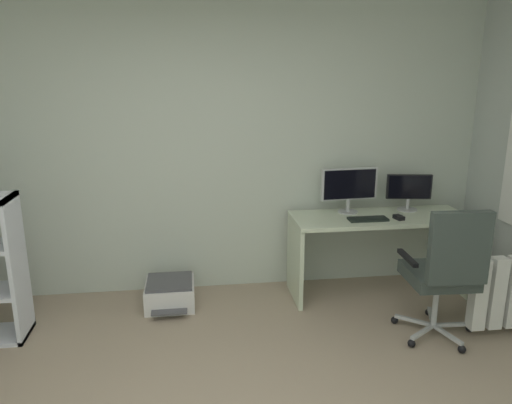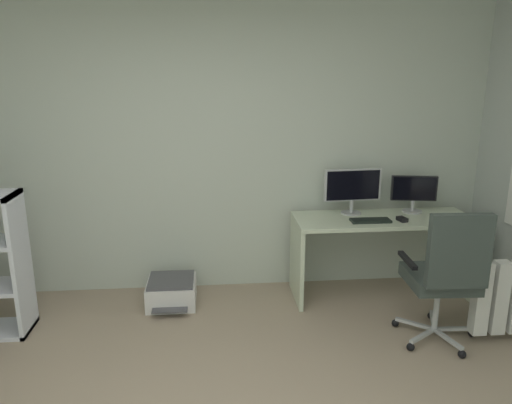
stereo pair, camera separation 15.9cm
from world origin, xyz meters
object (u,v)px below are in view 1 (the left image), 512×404
object	(u,v)px
keyboard	(368,219)
office_chair	(446,269)
monitor_secondary	(409,189)
computer_mouse	(399,217)
printer	(170,293)
monitor_main	(349,186)
desk	(379,236)

from	to	relation	value
keyboard	office_chair	world-z (taller)	office_chair
office_chair	monitor_secondary	bearing A→B (deg)	81.57
monitor_secondary	computer_mouse	world-z (taller)	monitor_secondary
monitor_secondary	printer	distance (m)	2.35
monitor_main	computer_mouse	size ratio (longest dim) A/B	5.22
desk	monitor_secondary	xyz separation A→B (m)	(0.32, 0.15, 0.39)
desk	computer_mouse	world-z (taller)	computer_mouse
keyboard	office_chair	size ratio (longest dim) A/B	0.32
office_chair	desk	bearing A→B (deg)	100.85
monitor_secondary	computer_mouse	distance (m)	0.38
monitor_main	keyboard	size ratio (longest dim) A/B	1.54
desk	office_chair	distance (m)	0.89
keyboard	printer	bearing A→B (deg)	176.54
desk	monitor_secondary	size ratio (longest dim) A/B	3.86
keyboard	office_chair	xyz separation A→B (m)	(0.32, -0.76, -0.16)
monitor_main	monitor_secondary	size ratio (longest dim) A/B	1.28
keyboard	printer	xyz separation A→B (m)	(-1.72, 0.11, -0.64)
desk	printer	distance (m)	1.93
desk	computer_mouse	xyz separation A→B (m)	(0.12, -0.12, 0.21)
desk	keyboard	size ratio (longest dim) A/B	4.63
desk	monitor_main	size ratio (longest dim) A/B	3.02
keyboard	computer_mouse	distance (m)	0.28
printer	keyboard	bearing A→B (deg)	-3.52
computer_mouse	office_chair	xyz separation A→B (m)	(0.05, -0.75, -0.17)
monitor_main	monitor_secondary	distance (m)	0.57
monitor_secondary	office_chair	bearing A→B (deg)	-98.43
keyboard	desk	bearing A→B (deg)	35.87
computer_mouse	monitor_secondary	bearing A→B (deg)	41.05
monitor_secondary	printer	world-z (taller)	monitor_secondary
office_chair	monitor_main	bearing A→B (deg)	112.44
desk	monitor_main	world-z (taller)	monitor_main
desk	office_chair	world-z (taller)	office_chair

